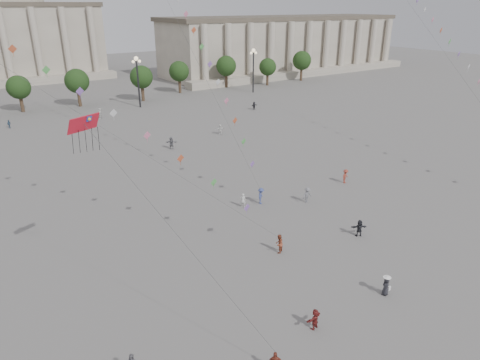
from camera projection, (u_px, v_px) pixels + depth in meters
ground at (312, 311)px, 30.99m from camera, size 360.00×360.00×0.00m
hall_east at (285, 45)px, 138.54m from camera, size 84.00×26.22×17.20m
hall_central at (10, 28)px, 124.54m from camera, size 48.30×34.30×35.50m
tree_row at (55, 83)px, 88.68m from camera, size 137.12×5.12×8.00m
lamp_post_mid_east at (137, 73)px, 89.57m from camera, size 2.00×0.90×10.65m
lamp_post_far_east at (253, 62)px, 105.11m from camera, size 2.00×0.90×10.65m
person_crowd_0 at (9, 124)px, 76.50m from camera, size 0.88×0.85×1.48m
person_crowd_3 at (359, 228)px, 40.77m from camera, size 1.60×1.18×1.67m
person_crowd_4 at (100, 113)px, 83.19m from camera, size 1.42×1.85×1.95m
person_crowd_6 at (307, 195)px, 47.67m from camera, size 1.18×0.69×1.81m
person_crowd_7 at (220, 129)px, 72.84m from camera, size 1.62×0.55×1.73m
person_crowd_8 at (345, 176)px, 52.88m from camera, size 1.31×1.00×1.79m
person_crowd_9 at (254, 106)px, 89.84m from camera, size 1.62×0.67×1.70m
person_crowd_12 at (171, 143)px, 65.40m from camera, size 1.82×1.39×1.92m
person_crowd_13 at (243, 200)px, 46.61m from camera, size 0.71×0.67×1.62m
tourist_2 at (315, 319)px, 29.09m from camera, size 1.49×0.69×1.54m
kite_flyer_0 at (279, 244)px, 38.00m from camera, size 1.09×1.03×1.78m
kite_flyer_1 at (261, 196)px, 47.38m from camera, size 1.35×1.35×1.87m
hat_person at (386, 286)px, 32.48m from camera, size 0.86×0.70×1.69m
dragon_kite at (87, 136)px, 26.48m from camera, size 4.26×6.52×18.02m
kite_train_east at (421, 9)px, 64.71m from camera, size 23.91×50.91×66.89m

